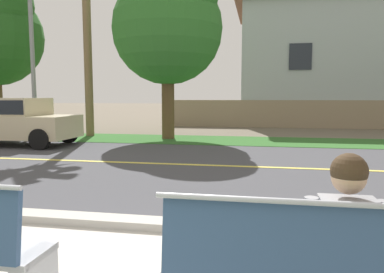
{
  "coord_description": "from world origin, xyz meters",
  "views": [
    {
      "loc": [
        1.08,
        -1.79,
        1.6
      ],
      "look_at": [
        0.1,
        3.56,
        1.0
      ],
      "focal_mm": 34.32,
      "sensor_mm": 36.0,
      "label": 1
    }
  ],
  "objects": [
    {
      "name": "shade_tree_left",
      "position": [
        -2.16,
        11.53,
        4.34
      ],
      "size": [
        4.05,
        4.05,
        6.68
      ],
      "color": "brown",
      "rests_on": "ground_plane"
    },
    {
      "name": "car_beige_near",
      "position": [
        -6.94,
        8.9,
        0.85
      ],
      "size": [
        4.3,
        1.86,
        1.54
      ],
      "color": "#C6B793",
      "rests_on": "ground_plane"
    },
    {
      "name": "road_centre_line",
      "position": [
        0.0,
        6.5,
        0.01
      ],
      "size": [
        48.0,
        0.14,
        0.01
      ],
      "primitive_type": "cube",
      "color": "#E0CC4C",
      "rests_on": "ground_plane"
    },
    {
      "name": "curb_edge",
      "position": [
        0.0,
        2.35,
        0.06
      ],
      "size": [
        44.0,
        0.3,
        0.11
      ],
      "primitive_type": "cube",
      "color": "#ADA89E",
      "rests_on": "ground_plane"
    },
    {
      "name": "ground_plane",
      "position": [
        0.0,
        8.0,
        0.0
      ],
      "size": [
        140.0,
        140.0,
        0.0
      ],
      "primitive_type": "plane",
      "color": "#665B4C"
    },
    {
      "name": "house_across_street",
      "position": [
        5.43,
        20.67,
        3.58
      ],
      "size": [
        11.41,
        6.91,
        7.07
      ],
      "color": "#A3ADB2",
      "rests_on": "ground_plane"
    },
    {
      "name": "garden_wall",
      "position": [
        2.64,
        17.47,
        0.7
      ],
      "size": [
        13.0,
        0.36,
        1.4
      ],
      "primitive_type": "cube",
      "color": "gray",
      "rests_on": "ground_plane"
    },
    {
      "name": "far_verge_grass",
      "position": [
        0.0,
        11.37,
        0.01
      ],
      "size": [
        48.0,
        2.8,
        0.02
      ],
      "primitive_type": "cube",
      "color": "#2D6026",
      "rests_on": "ground_plane"
    },
    {
      "name": "seated_person_grey",
      "position": [
        1.63,
        0.66,
        0.68
      ],
      "size": [
        0.52,
        0.68,
        1.25
      ],
      "color": "#47382D",
      "rests_on": "ground_plane"
    },
    {
      "name": "streetlamp",
      "position": [
        -7.38,
        11.18,
        3.75
      ],
      "size": [
        0.24,
        2.1,
        6.51
      ],
      "color": "gray",
      "rests_on": "ground_plane"
    },
    {
      "name": "street_asphalt",
      "position": [
        0.0,
        6.5,
        0.0
      ],
      "size": [
        52.0,
        8.0,
        0.01
      ],
      "primitive_type": "cube",
      "color": "#424247",
      "rests_on": "ground_plane"
    }
  ]
}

